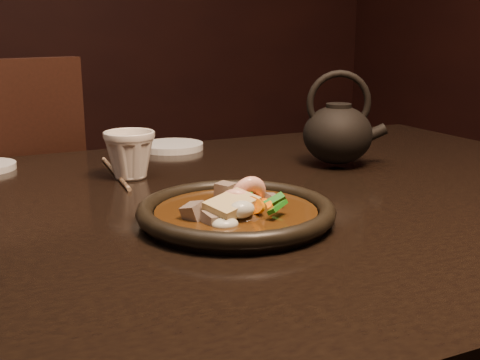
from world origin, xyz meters
name	(u,v)px	position (x,y,z in m)	size (l,w,h in m)	color
table	(149,265)	(0.00, 0.00, 0.67)	(1.60, 0.90, 0.75)	black
plate	(236,213)	(0.09, -0.09, 0.76)	(0.25, 0.25, 0.03)	black
stirfry	(235,210)	(0.09, -0.09, 0.77)	(0.15, 0.13, 0.06)	#341C09
soy_dish	(231,211)	(0.09, -0.07, 0.76)	(0.11, 0.11, 0.02)	white
saucer_right	(172,146)	(0.17, 0.39, 0.76)	(0.13, 0.13, 0.01)	white
tea_cup	(130,153)	(0.03, 0.19, 0.79)	(0.08, 0.08, 0.08)	silver
chopsticks	(115,173)	(0.01, 0.22, 0.75)	(0.02, 0.23, 0.01)	#A17E5C
teapot	(338,131)	(0.39, 0.12, 0.81)	(0.15, 0.12, 0.16)	black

